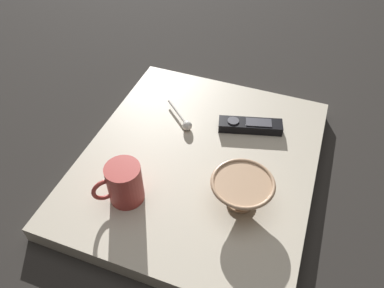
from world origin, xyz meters
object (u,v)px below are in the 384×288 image
teaspoon (185,123)px  tv_remote_near (250,126)px  coffee_mug (124,183)px  cereal_bowl (242,191)px

teaspoon → tv_remote_near: tv_remote_near is taller
coffee_mug → teaspoon: 0.26m
cereal_bowl → tv_remote_near: cereal_bowl is taller
teaspoon → tv_remote_near: (-0.16, -0.05, -0.00)m
cereal_bowl → coffee_mug: (0.24, 0.07, 0.01)m
teaspoon → tv_remote_near: size_ratio=0.58×
coffee_mug → teaspoon: coffee_mug is taller
tv_remote_near → cereal_bowl: bearing=99.0°
cereal_bowl → teaspoon: (0.20, -0.18, -0.03)m
cereal_bowl → teaspoon: size_ratio=1.37×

